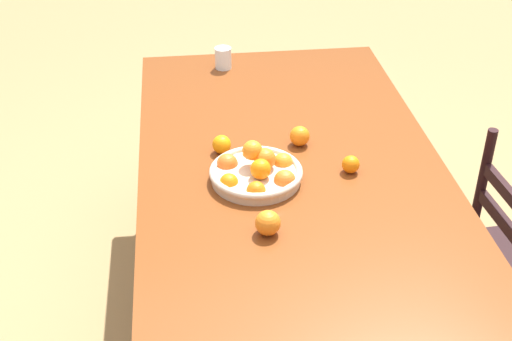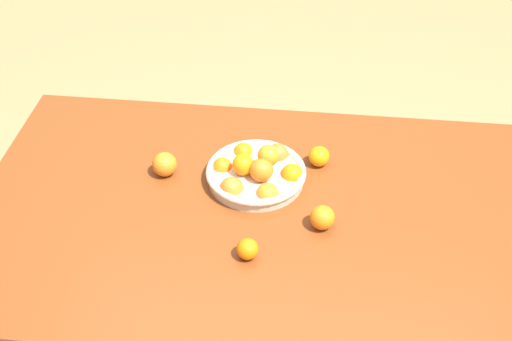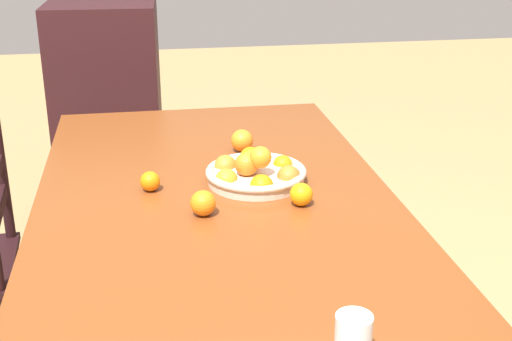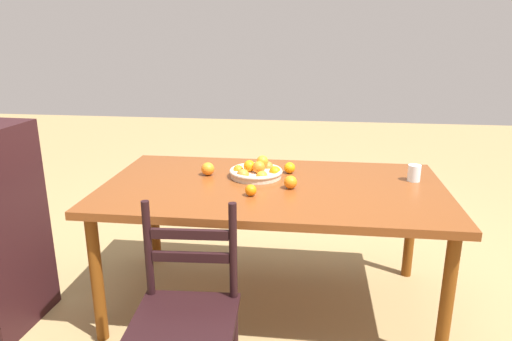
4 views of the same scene
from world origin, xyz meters
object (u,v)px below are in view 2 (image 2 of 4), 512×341
at_px(orange_loose_1, 319,156).
at_px(orange_loose_0, 248,249).
at_px(fruit_bowl, 257,172).
at_px(orange_loose_3, 322,218).
at_px(dining_table, 288,228).
at_px(orange_loose_2, 165,164).

bearing_deg(orange_loose_1, orange_loose_0, 67.22).
bearing_deg(fruit_bowl, orange_loose_3, 139.10).
distance_m(fruit_bowl, orange_loose_1, 0.22).
distance_m(dining_table, orange_loose_2, 0.45).
relative_size(fruit_bowl, orange_loose_2, 4.02).
height_order(fruit_bowl, orange_loose_3, fruit_bowl).
distance_m(orange_loose_0, orange_loose_3, 0.25).
distance_m(dining_table, orange_loose_1, 0.27).
bearing_deg(dining_table, orange_loose_1, -108.63).
distance_m(fruit_bowl, orange_loose_3, 0.28).
bearing_deg(orange_loose_0, orange_loose_1, -112.78).
distance_m(dining_table, fruit_bowl, 0.20).
xyz_separation_m(orange_loose_2, orange_loose_3, (-0.51, 0.19, -0.00)).
relative_size(fruit_bowl, orange_loose_3, 4.32).
xyz_separation_m(fruit_bowl, orange_loose_3, (-0.21, 0.19, 0.00)).
xyz_separation_m(dining_table, orange_loose_1, (-0.08, -0.24, 0.10)).
bearing_deg(orange_loose_1, dining_table, 71.37).
distance_m(dining_table, orange_loose_0, 0.24).
bearing_deg(orange_loose_1, orange_loose_2, 11.86).
relative_size(orange_loose_0, orange_loose_2, 0.78).
bearing_deg(dining_table, orange_loose_2, -18.51).
bearing_deg(orange_loose_2, dining_table, 161.49).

